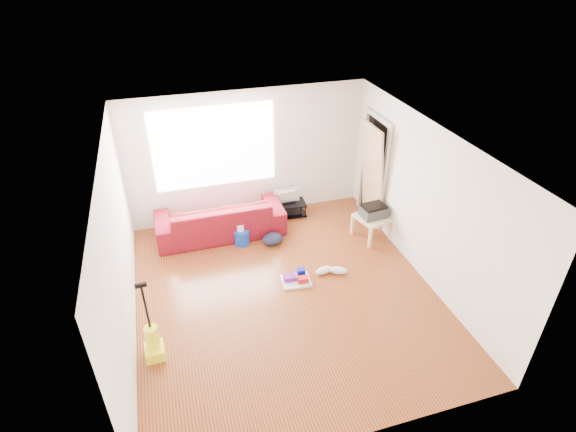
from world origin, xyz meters
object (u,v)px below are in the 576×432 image
object	(u,v)px
side_table	(373,219)
backpack	(273,244)
tv_stand	(287,209)
sofa	(222,233)
bucket	(242,243)
cleaning_tray	(297,279)
vacuum	(153,343)

from	to	relation	value
side_table	backpack	distance (m)	1.86
side_table	tv_stand	bearing A→B (deg)	136.68
sofa	bucket	size ratio (longest dim) A/B	8.30
cleaning_tray	vacuum	distance (m)	2.43
bucket	sofa	bearing A→B (deg)	124.05
bucket	cleaning_tray	bearing A→B (deg)	-63.82
backpack	vacuum	xyz separation A→B (m)	(-2.15, -2.00, 0.22)
sofa	cleaning_tray	distance (m)	1.96
sofa	tv_stand	distance (m)	1.41
backpack	bucket	bearing A→B (deg)	152.06
sofa	side_table	distance (m)	2.81
side_table	vacuum	xyz separation A→B (m)	(-3.95, -1.70, -0.16)
bucket	backpack	size ratio (longest dim) A/B	0.74
bucket	cleaning_tray	distance (m)	1.43
sofa	backpack	world-z (taller)	sofa
cleaning_tray	vacuum	bearing A→B (deg)	-158.57
side_table	bucket	distance (m)	2.40
bucket	cleaning_tray	xyz separation A→B (m)	(0.63, -1.28, 0.05)
sofa	side_table	size ratio (longest dim) A/B	3.47
bucket	backpack	bearing A→B (deg)	-17.37
tv_stand	backpack	bearing A→B (deg)	-117.86
backpack	vacuum	world-z (taller)	vacuum
side_table	bucket	bearing A→B (deg)	168.62
side_table	bucket	xyz separation A→B (m)	(-2.33, 0.47, -0.38)
side_table	backpack	size ratio (longest dim) A/B	1.76
sofa	bucket	distance (m)	0.54
tv_stand	bucket	size ratio (longest dim) A/B	2.61
tv_stand	backpack	xyz separation A→B (m)	(-0.54, -0.88, -0.14)
backpack	side_table	bearing A→B (deg)	-20.13
bucket	vacuum	distance (m)	2.72
sofa	side_table	xyz separation A→B (m)	(2.63, -0.91, 0.38)
tv_stand	vacuum	size ratio (longest dim) A/B	0.62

